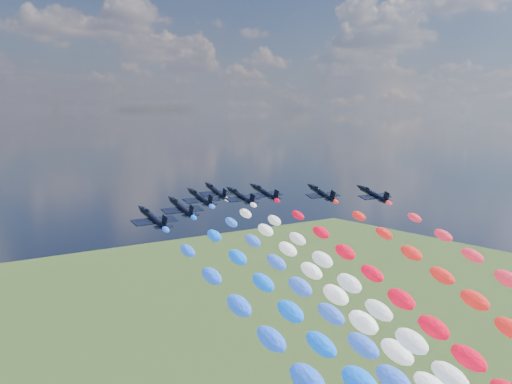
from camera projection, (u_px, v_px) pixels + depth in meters
jet_0 at (153, 218)px, 128.17m from camera, size 9.99×13.39×6.25m
jet_1 at (181, 208)px, 142.16m from camera, size 9.78×13.24×6.25m
jet_2 at (200, 198)px, 157.98m from camera, size 9.72×13.20×6.25m
trail_2 at (377, 378)px, 113.43m from camera, size 5.48×114.73×54.08m
jet_3 at (241, 196)px, 160.41m from camera, size 10.10×13.47×6.25m
trail_3 at (430, 372)px, 115.87m from camera, size 5.48×114.73×54.08m
jet_4 at (216, 191)px, 170.63m from camera, size 10.30×13.61×6.25m
trail_4 at (380, 351)px, 126.09m from camera, size 5.48×114.73×54.08m
jet_5 at (265, 193)px, 167.91m from camera, size 10.35×13.64×6.25m
trail_5 at (450, 356)px, 123.37m from camera, size 5.48×114.73×54.08m
jet_6 at (322, 193)px, 166.70m from camera, size 10.34×13.64×6.25m
jet_7 at (373, 194)px, 164.22m from camera, size 9.83×13.28×6.25m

